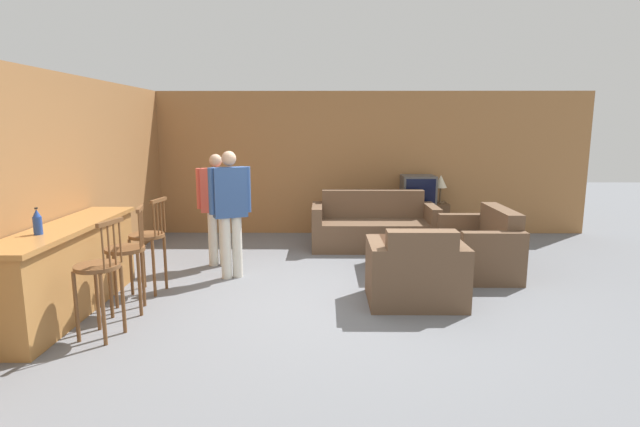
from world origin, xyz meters
name	(u,v)px	position (x,y,z in m)	size (l,w,h in m)	color
ground_plane	(335,299)	(0.00, 0.00, 0.00)	(24.00, 24.00, 0.00)	slate
wall_back	(331,163)	(0.00, 3.64, 1.30)	(9.40, 0.08, 2.60)	#9E6B3D
wall_left	(103,176)	(-3.20, 1.32, 1.30)	(0.08, 8.64, 2.60)	#9E6B3D
bar_counter	(69,269)	(-2.86, -0.42, 0.48)	(0.55, 2.44, 0.96)	#A87038
bar_chair_near	(99,275)	(-2.23, -1.08, 0.62)	(0.50, 0.50, 1.15)	brown
bar_chair_mid	(127,257)	(-2.23, -0.42, 0.62)	(0.50, 0.50, 1.15)	brown
bar_chair_far	(148,242)	(-2.23, 0.24, 0.62)	(0.47, 0.47, 1.15)	brown
couch_far	(374,228)	(0.69, 2.49, 0.33)	(2.02, 0.88, 0.92)	brown
armchair_near	(416,275)	(0.91, -0.13, 0.33)	(1.07, 0.83, 0.90)	brown
loveseat_right	(481,248)	(2.03, 1.13, 0.33)	(0.81, 1.43, 0.89)	brown
coffee_table	(395,246)	(0.86, 1.13, 0.36)	(0.65, 1.03, 0.42)	#472D1E
tv_unit	(417,220)	(1.54, 3.26, 0.31)	(1.06, 0.46, 0.63)	#513823
tv	(418,189)	(1.54, 3.25, 0.87)	(0.58, 0.52, 0.49)	#4C4C4C
bottle	(37,222)	(-2.89, -0.86, 1.08)	(0.08, 0.08, 0.27)	#234293
book_on_table	(397,245)	(0.83, 0.88, 0.43)	(0.26, 0.23, 0.02)	#33704C
table_lamp	(441,183)	(1.94, 3.26, 0.99)	(0.22, 0.22, 0.50)	brown
person_by_window	(217,203)	(-1.64, 1.42, 0.90)	(0.56, 0.21, 1.60)	silver
person_by_counter	(230,207)	(-1.34, 0.82, 0.95)	(0.51, 0.33, 1.67)	silver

